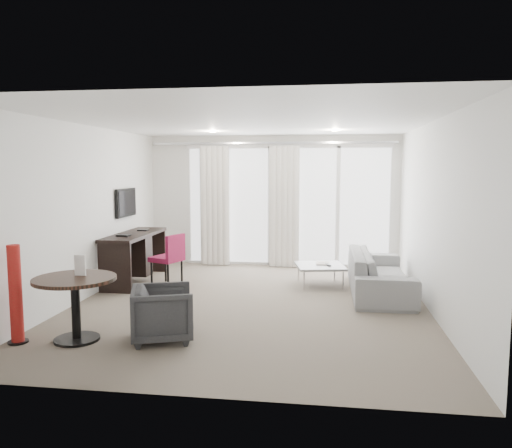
# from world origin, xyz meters

# --- Properties ---
(floor) EXTENTS (5.00, 6.00, 0.00)m
(floor) POSITION_xyz_m (0.00, 0.00, 0.00)
(floor) COLOR #6B6052
(floor) RESTS_ON ground
(ceiling) EXTENTS (5.00, 6.00, 0.00)m
(ceiling) POSITION_xyz_m (0.00, 0.00, 2.60)
(ceiling) COLOR white
(ceiling) RESTS_ON ground
(wall_left) EXTENTS (0.00, 6.00, 2.60)m
(wall_left) POSITION_xyz_m (-2.50, 0.00, 1.30)
(wall_left) COLOR silver
(wall_left) RESTS_ON ground
(wall_right) EXTENTS (0.00, 6.00, 2.60)m
(wall_right) POSITION_xyz_m (2.50, 0.00, 1.30)
(wall_right) COLOR silver
(wall_right) RESTS_ON ground
(wall_front) EXTENTS (5.00, 0.00, 2.60)m
(wall_front) POSITION_xyz_m (0.00, -3.00, 1.30)
(wall_front) COLOR silver
(wall_front) RESTS_ON ground
(window_panel) EXTENTS (4.00, 0.02, 2.38)m
(window_panel) POSITION_xyz_m (0.30, 2.98, 1.20)
(window_panel) COLOR white
(window_panel) RESTS_ON ground
(window_frame) EXTENTS (4.10, 0.06, 2.44)m
(window_frame) POSITION_xyz_m (0.30, 2.97, 1.20)
(window_frame) COLOR white
(window_frame) RESTS_ON ground
(curtain_left) EXTENTS (0.60, 0.20, 2.38)m
(curtain_left) POSITION_xyz_m (-1.15, 2.82, 1.20)
(curtain_left) COLOR silver
(curtain_left) RESTS_ON ground
(curtain_right) EXTENTS (0.60, 0.20, 2.38)m
(curtain_right) POSITION_xyz_m (0.25, 2.82, 1.20)
(curtain_right) COLOR silver
(curtain_right) RESTS_ON ground
(curtain_track) EXTENTS (4.80, 0.04, 0.04)m
(curtain_track) POSITION_xyz_m (0.00, 2.82, 2.45)
(curtain_track) COLOR #B2B2B7
(curtain_track) RESTS_ON ceiling
(downlight_a) EXTENTS (0.12, 0.12, 0.02)m
(downlight_a) POSITION_xyz_m (-0.90, 1.60, 2.59)
(downlight_a) COLOR #FFE0B2
(downlight_a) RESTS_ON ceiling
(downlight_b) EXTENTS (0.12, 0.12, 0.02)m
(downlight_b) POSITION_xyz_m (1.20, 1.60, 2.59)
(downlight_b) COLOR #FFE0B2
(downlight_b) RESTS_ON ceiling
(desk) EXTENTS (0.56, 1.79, 0.84)m
(desk) POSITION_xyz_m (-2.20, 1.16, 0.42)
(desk) COLOR black
(desk) RESTS_ON floor
(tv) EXTENTS (0.05, 0.80, 0.50)m
(tv) POSITION_xyz_m (-2.46, 1.45, 1.35)
(tv) COLOR black
(tv) RESTS_ON wall_left
(desk_chair) EXTENTS (0.61, 0.59, 0.87)m
(desk_chair) POSITION_xyz_m (-1.57, 0.99, 0.43)
(desk_chair) COLOR maroon
(desk_chair) RESTS_ON floor
(round_table) EXTENTS (1.00, 1.00, 0.73)m
(round_table) POSITION_xyz_m (-1.73, -1.80, 0.37)
(round_table) COLOR black
(round_table) RESTS_ON floor
(menu_card) EXTENTS (0.13, 0.02, 0.24)m
(menu_card) POSITION_xyz_m (-1.71, -1.70, 0.72)
(menu_card) COLOR white
(menu_card) RESTS_ON round_table
(red_lamp) EXTENTS (0.26, 0.26, 1.12)m
(red_lamp) POSITION_xyz_m (-2.35, -1.97, 0.56)
(red_lamp) COLOR maroon
(red_lamp) RESTS_ON floor
(tub_armchair) EXTENTS (0.86, 0.85, 0.62)m
(tub_armchair) POSITION_xyz_m (-0.76, -1.64, 0.31)
(tub_armchair) COLOR #29292B
(tub_armchair) RESTS_ON floor
(coffee_table) EXTENTS (0.90, 0.90, 0.35)m
(coffee_table) POSITION_xyz_m (0.98, 1.31, 0.17)
(coffee_table) COLOR gray
(coffee_table) RESTS_ON floor
(remote) EXTENTS (0.10, 0.16, 0.02)m
(remote) POSITION_xyz_m (1.12, 1.28, 0.36)
(remote) COLOR black
(remote) RESTS_ON coffee_table
(magazine) EXTENTS (0.23, 0.29, 0.02)m
(magazine) POSITION_xyz_m (1.03, 1.42, 0.36)
(magazine) COLOR gray
(magazine) RESTS_ON coffee_table
(sofa) EXTENTS (0.88, 2.25, 0.66)m
(sofa) POSITION_xyz_m (1.92, 0.90, 0.33)
(sofa) COLOR gray
(sofa) RESTS_ON floor
(terrace_slab) EXTENTS (5.60, 3.00, 0.12)m
(terrace_slab) POSITION_xyz_m (0.30, 4.50, -0.06)
(terrace_slab) COLOR #4D4D50
(terrace_slab) RESTS_ON ground
(rattan_chair_a) EXTENTS (0.56, 0.56, 0.79)m
(rattan_chair_a) POSITION_xyz_m (1.18, 4.10, 0.39)
(rattan_chair_a) COLOR #4F3722
(rattan_chair_a) RESTS_ON terrace_slab
(rattan_chair_b) EXTENTS (0.56, 0.56, 0.76)m
(rattan_chair_b) POSITION_xyz_m (1.90, 4.21, 0.38)
(rattan_chair_b) COLOR #4F3722
(rattan_chair_b) RESTS_ON terrace_slab
(rattan_table) EXTENTS (0.57, 0.57, 0.46)m
(rattan_table) POSITION_xyz_m (1.53, 3.96, 0.23)
(rattan_table) COLOR #4F3722
(rattan_table) RESTS_ON terrace_slab
(balustrade) EXTENTS (5.50, 0.06, 1.05)m
(balustrade) POSITION_xyz_m (0.30, 5.95, 0.50)
(balustrade) COLOR #B2B2B7
(balustrade) RESTS_ON terrace_slab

